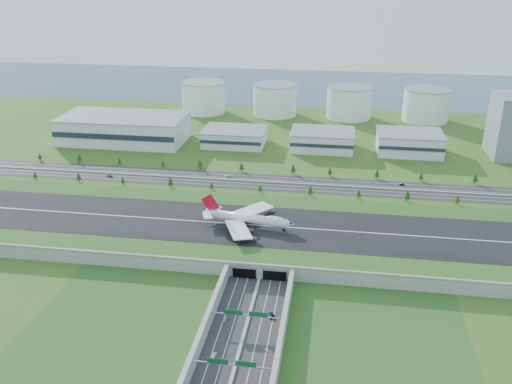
# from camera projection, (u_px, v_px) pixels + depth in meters

# --- Properties ---
(ground) EXTENTS (1200.00, 1200.00, 0.00)m
(ground) POSITION_uv_depth(u_px,v_px,m) (271.00, 238.00, 347.18)
(ground) COLOR #224F18
(ground) RESTS_ON ground
(airfield_deck) EXTENTS (520.00, 100.00, 9.20)m
(airfield_deck) POSITION_uv_depth(u_px,v_px,m) (271.00, 232.00, 345.51)
(airfield_deck) COLOR #979892
(airfield_deck) RESTS_ON ground
(underpass_road) EXTENTS (38.80, 120.40, 8.00)m
(underpass_road) POSITION_uv_depth(u_px,v_px,m) (244.00, 328.00, 255.19)
(underpass_road) COLOR #28282B
(underpass_road) RESTS_ON ground
(sign_gantry_near) EXTENTS (38.70, 0.70, 9.80)m
(sign_gantry_near) POSITION_uv_depth(u_px,v_px,m) (246.00, 316.00, 257.82)
(sign_gantry_near) COLOR gray
(sign_gantry_near) RESTS_ON ground
(sign_gantry_far) EXTENTS (38.70, 0.70, 9.80)m
(sign_gantry_far) POSITION_uv_depth(u_px,v_px,m) (232.00, 365.00, 225.90)
(sign_gantry_far) COLOR gray
(sign_gantry_far) RESTS_ON ground
(north_expressway) EXTENTS (560.00, 36.00, 0.12)m
(north_expressway) POSITION_uv_depth(u_px,v_px,m) (286.00, 183.00, 433.79)
(north_expressway) COLOR #28282B
(north_expressway) RESTS_ON ground
(tree_row) EXTENTS (499.62, 48.72, 8.43)m
(tree_row) POSITION_uv_depth(u_px,v_px,m) (301.00, 179.00, 429.81)
(tree_row) COLOR #3D2819
(tree_row) RESTS_ON ground
(hangar_west) EXTENTS (120.00, 60.00, 25.00)m
(hangar_west) POSITION_uv_depth(u_px,v_px,m) (124.00, 129.00, 534.90)
(hangar_west) COLOR silver
(hangar_west) RESTS_ON ground
(hangar_mid_a) EXTENTS (58.00, 42.00, 15.00)m
(hangar_mid_a) POSITION_uv_depth(u_px,v_px,m) (235.00, 137.00, 525.97)
(hangar_mid_a) COLOR silver
(hangar_mid_a) RESTS_ON ground
(hangar_mid_b) EXTENTS (58.00, 42.00, 17.00)m
(hangar_mid_b) POSITION_uv_depth(u_px,v_px,m) (322.00, 140.00, 513.67)
(hangar_mid_b) COLOR silver
(hangar_mid_b) RESTS_ON ground
(hangar_mid_c) EXTENTS (58.00, 42.00, 19.00)m
(hangar_mid_c) POSITION_uv_depth(u_px,v_px,m) (409.00, 143.00, 502.08)
(hangar_mid_c) COLOR silver
(hangar_mid_c) RESTS_ON ground
(fuel_tank_a) EXTENTS (50.00, 50.00, 35.00)m
(fuel_tank_a) POSITION_uv_depth(u_px,v_px,m) (204.00, 97.00, 639.96)
(fuel_tank_a) COLOR white
(fuel_tank_a) RESTS_ON ground
(fuel_tank_b) EXTENTS (50.00, 50.00, 35.00)m
(fuel_tank_b) POSITION_uv_depth(u_px,v_px,m) (275.00, 100.00, 628.04)
(fuel_tank_b) COLOR white
(fuel_tank_b) RESTS_ON ground
(fuel_tank_c) EXTENTS (50.00, 50.00, 35.00)m
(fuel_tank_c) POSITION_uv_depth(u_px,v_px,m) (349.00, 102.00, 616.13)
(fuel_tank_c) COLOR white
(fuel_tank_c) RESTS_ON ground
(fuel_tank_d) EXTENTS (50.00, 50.00, 35.00)m
(fuel_tank_d) POSITION_uv_depth(u_px,v_px,m) (426.00, 105.00, 604.22)
(fuel_tank_d) COLOR white
(fuel_tank_d) RESTS_ON ground
(bay_water) EXTENTS (1200.00, 260.00, 0.06)m
(bay_water) POSITION_uv_depth(u_px,v_px,m) (313.00, 86.00, 784.91)
(bay_water) COLOR #334A62
(bay_water) RESTS_ON ground
(boeing_747) EXTENTS (62.12, 58.32, 19.28)m
(boeing_747) POSITION_uv_depth(u_px,v_px,m) (248.00, 218.00, 342.52)
(boeing_747) COLOR white
(boeing_747) RESTS_ON airfield_deck
(car_0) EXTENTS (1.92, 4.26, 1.42)m
(car_0) POSITION_uv_depth(u_px,v_px,m) (225.00, 319.00, 265.49)
(car_0) COLOR #A1A1A5
(car_0) RESTS_ON ground
(car_1) EXTENTS (2.39, 5.18, 1.65)m
(car_1) POSITION_uv_depth(u_px,v_px,m) (213.00, 356.00, 240.32)
(car_1) COLOR silver
(car_1) RESTS_ON ground
(car_2) EXTENTS (4.13, 5.98, 1.52)m
(car_2) POSITION_uv_depth(u_px,v_px,m) (272.00, 315.00, 268.53)
(car_2) COLOR #0C1740
(car_2) RESTS_ON ground
(car_4) EXTENTS (5.32, 2.92, 1.72)m
(car_4) POSITION_uv_depth(u_px,v_px,m) (110.00, 176.00, 446.71)
(car_4) COLOR slate
(car_4) RESTS_ON ground
(car_5) EXTENTS (4.61, 1.68, 1.51)m
(car_5) POSITION_uv_depth(u_px,v_px,m) (401.00, 184.00, 430.07)
(car_5) COLOR black
(car_5) RESTS_ON ground
(car_7) EXTENTS (5.79, 2.85, 1.62)m
(car_7) POSITION_uv_depth(u_px,v_px,m) (227.00, 176.00, 447.51)
(car_7) COLOR white
(car_7) RESTS_ON ground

